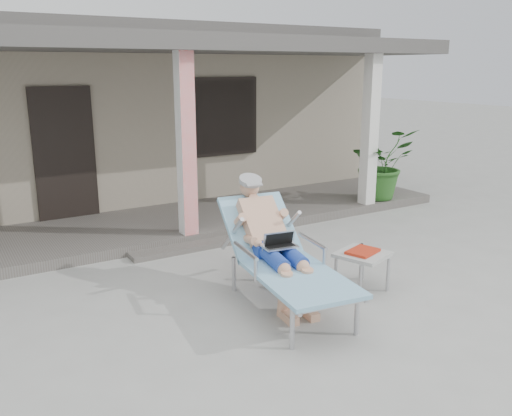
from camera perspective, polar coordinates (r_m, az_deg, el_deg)
ground at (r=6.37m, az=1.07°, el=-8.86°), size 60.00×60.00×0.00m
house at (r=11.88m, az=-16.12°, el=9.87°), size 10.40×5.40×3.30m
porch_deck at (r=8.88m, az=-9.33°, el=-1.68°), size 10.00×2.00×0.15m
porch_overhang at (r=8.48m, az=-9.97°, el=16.11°), size 10.00×2.30×2.85m
porch_step at (r=7.88m, az=-6.15°, el=-3.97°), size 2.00×0.30×0.07m
lounger at (r=5.90m, az=2.26°, el=-1.92°), size 1.08×2.21×1.40m
side_table at (r=6.45m, az=11.12°, el=-4.99°), size 0.68×0.68×0.48m
potted_palm at (r=10.32m, az=13.01°, el=4.58°), size 1.25×1.10×1.31m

